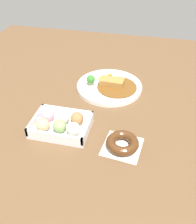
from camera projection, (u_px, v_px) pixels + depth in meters
The scene contains 4 objects.
ground_plane at pixel (96, 107), 0.98m from camera, with size 1.60×1.60×0.00m, color brown.
curry_plate at pixel (110, 86), 1.08m from camera, with size 0.28×0.28×0.07m.
donut_box at pixel (61, 124), 0.86m from camera, with size 0.20×0.15×0.06m.
chocolate_ring_donut at pixel (122, 143), 0.80m from camera, with size 0.13×0.13×0.03m.
Camera 1 is at (0.19, -0.76, 0.59)m, focal length 39.63 mm.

